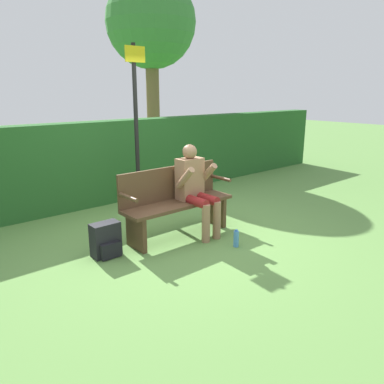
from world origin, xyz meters
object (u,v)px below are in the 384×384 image
(water_bottle, at_px, (236,239))
(park_bench, at_px, (176,201))
(person_seated, at_px, (195,186))
(backpack, at_px, (106,240))
(tree, at_px, (151,25))
(signpost, at_px, (136,120))

(water_bottle, bearing_deg, park_bench, 110.88)
(park_bench, distance_m, person_seated, 0.34)
(park_bench, xyz_separation_m, backpack, (-1.09, -0.00, -0.29))
(person_seated, height_order, water_bottle, person_seated)
(tree, bearing_deg, backpack, -130.72)
(backpack, bearing_deg, park_bench, 0.13)
(park_bench, xyz_separation_m, tree, (2.74, 4.45, 3.06))
(signpost, bearing_deg, tree, 51.18)
(park_bench, bearing_deg, backpack, -179.87)
(park_bench, relative_size, water_bottle, 7.05)
(signpost, relative_size, tree, 0.57)
(park_bench, height_order, water_bottle, park_bench)
(person_seated, distance_m, signpost, 1.72)
(person_seated, distance_m, tree, 5.96)
(park_bench, distance_m, tree, 6.06)
(water_bottle, relative_size, signpost, 0.09)
(person_seated, relative_size, backpack, 2.98)
(backpack, bearing_deg, water_bottle, -30.85)
(park_bench, xyz_separation_m, signpost, (0.28, 1.39, 1.01))
(park_bench, height_order, signpost, signpost)
(backpack, xyz_separation_m, water_bottle, (1.41, -0.84, -0.09))
(person_seated, bearing_deg, backpack, 174.26)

